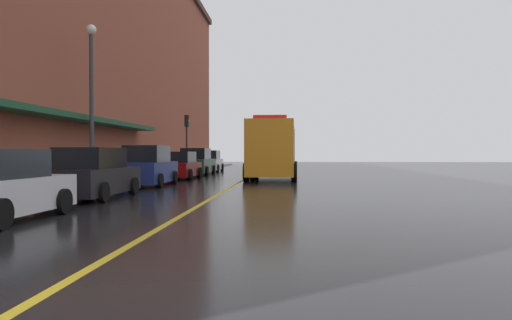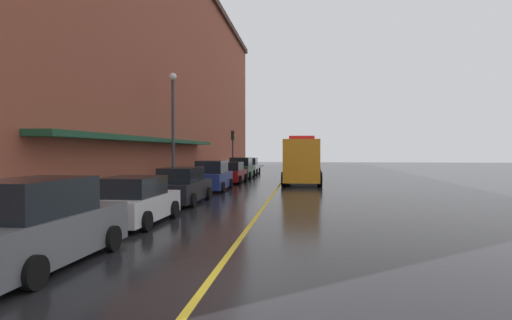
% 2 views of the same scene
% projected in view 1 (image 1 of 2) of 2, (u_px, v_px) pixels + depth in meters
% --- Properties ---
extents(ground_plane, '(112.00, 112.00, 0.00)m').
position_uv_depth(ground_plane, '(246.00, 178.00, 29.85)').
color(ground_plane, black).
extents(sidewalk_left, '(2.40, 70.00, 0.15)m').
position_uv_depth(sidewalk_left, '(146.00, 177.00, 30.27)').
color(sidewalk_left, '#ADA8A0').
rests_on(sidewalk_left, ground).
extents(lane_center_stripe, '(0.16, 70.00, 0.01)m').
position_uv_depth(lane_center_stripe, '(246.00, 178.00, 29.85)').
color(lane_center_stripe, gold).
rests_on(lane_center_stripe, ground).
extents(brick_building_left, '(10.73, 64.00, 17.99)m').
position_uv_depth(brick_building_left, '(42.00, 28.00, 29.56)').
color(brick_building_left, brown).
rests_on(brick_building_left, ground).
extents(parked_car_2, '(1.99, 4.72, 1.71)m').
position_uv_depth(parked_car_2, '(94.00, 175.00, 16.62)').
color(parked_car_2, black).
rests_on(parked_car_2, ground).
extents(parked_car_3, '(2.03, 4.62, 1.88)m').
position_uv_depth(parked_car_3, '(148.00, 167.00, 22.95)').
color(parked_car_3, navy).
rests_on(parked_car_3, ground).
extents(parked_car_4, '(2.11, 4.17, 1.61)m').
position_uv_depth(parked_car_4, '(179.00, 166.00, 29.04)').
color(parked_car_4, maroon).
rests_on(parked_car_4, ground).
extents(parked_car_5, '(2.12, 4.73, 1.87)m').
position_uv_depth(parked_car_5, '(197.00, 162.00, 34.75)').
color(parked_car_5, '#2D5133').
rests_on(parked_car_5, ground).
extents(parked_car_6, '(2.17, 4.38, 1.74)m').
position_uv_depth(parked_car_6, '(208.00, 162.00, 40.36)').
color(parked_car_6, silver).
rests_on(parked_car_6, ground).
extents(utility_truck, '(2.93, 8.56, 3.51)m').
position_uv_depth(utility_truck, '(273.00, 151.00, 29.00)').
color(utility_truck, orange).
rests_on(utility_truck, ground).
extents(parking_meter_0, '(0.14, 0.18, 1.33)m').
position_uv_depth(parking_meter_0, '(82.00, 165.00, 18.96)').
color(parking_meter_0, '#4C4C51').
rests_on(parking_meter_0, sidewalk_left).
extents(parking_meter_1, '(0.14, 0.18, 1.33)m').
position_uv_depth(parking_meter_1, '(105.00, 164.00, 21.39)').
color(parking_meter_1, '#4C4C51').
rests_on(parking_meter_1, sidewalk_left).
extents(parking_meter_2, '(0.14, 0.18, 1.33)m').
position_uv_depth(parking_meter_2, '(146.00, 161.00, 27.44)').
color(parking_meter_2, '#4C4C51').
rests_on(parking_meter_2, sidewalk_left).
extents(street_lamp_left, '(0.44, 0.44, 6.94)m').
position_uv_depth(street_lamp_left, '(91.00, 87.00, 21.36)').
color(street_lamp_left, '#33383D').
rests_on(street_lamp_left, sidewalk_left).
extents(traffic_light_near, '(0.38, 0.36, 4.30)m').
position_uv_depth(traffic_light_near, '(187.00, 132.00, 37.91)').
color(traffic_light_near, '#232326').
rests_on(traffic_light_near, sidewalk_left).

